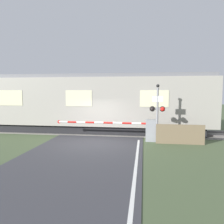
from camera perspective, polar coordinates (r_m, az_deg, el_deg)
name	(u,v)px	position (r m, az deg, el deg)	size (l,w,h in m)	color
ground_plane	(94,143)	(12.57, -4.79, -8.04)	(80.00, 80.00, 0.00)	#475638
track_bed	(104,132)	(15.83, -1.99, -5.13)	(36.00, 3.20, 0.13)	gray
train	(85,103)	(15.90, -7.07, 2.39)	(17.66, 3.01, 4.09)	black
crossing_barrier	(143,129)	(13.00, 8.01, -4.42)	(6.03, 0.44, 1.28)	gray
signal_post	(157,110)	(12.48, 11.78, 0.57)	(0.86, 0.26, 3.32)	gray
roadside_fence	(180,134)	(12.70, 17.34, -5.60)	(2.62, 0.06, 1.10)	#726047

